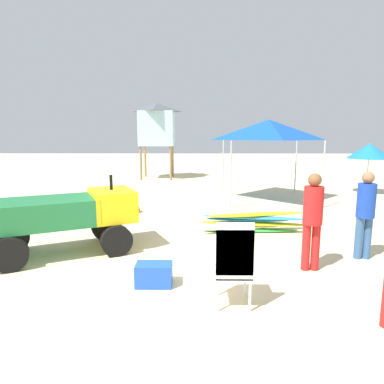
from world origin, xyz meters
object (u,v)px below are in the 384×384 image
Objects in this scene: beach_umbrella_left at (369,151)px; cooler_box at (154,274)px; traffic_cone_near at (134,203)px; surfboard_pile at (252,222)px; lifeguard_tower at (157,124)px; popup_canopy at (269,130)px; utility_cart at (70,214)px; lifeguard_near_left at (365,210)px; stacked_plastic_chairs at (234,257)px; lifeguard_near_center at (313,215)px.

beach_umbrella_left is 11.40m from cooler_box.
beach_umbrella_left is 3.61× the size of cooler_box.
surfboard_pile is at bearing -32.24° from traffic_cone_near.
lifeguard_tower is 2.02× the size of beach_umbrella_left.
popup_canopy is 1.49× the size of beach_umbrella_left.
beach_umbrella_left is at bearing 17.23° from popup_canopy.
popup_canopy is 0.74× the size of lifeguard_tower.
traffic_cone_near is 1.06× the size of cooler_box.
utility_cart is 5.56m from lifeguard_near_left.
stacked_plastic_chairs is at bearing -103.29° from surfboard_pile.
stacked_plastic_chairs is at bearing -35.90° from utility_cart.
stacked_plastic_chairs is at bearing -144.84° from lifeguard_near_left.
cooler_box is at bearing -162.52° from lifeguard_near_left.
surfboard_pile is at bearing 104.74° from lifeguard_near_center.
beach_umbrella_left reaches higher than lifeguard_near_center.
traffic_cone_near is 5.10m from cooler_box.
popup_canopy is at bearing 48.62° from utility_cart.
cooler_box is at bearing -131.54° from beach_umbrella_left.
surfboard_pile is (3.78, 1.50, -0.55)m from utility_cart.
surfboard_pile is 4.43× the size of traffic_cone_near.
stacked_plastic_chairs is 1.97m from lifeguard_near_center.
utility_cart is 1.72× the size of lifeguard_near_left.
traffic_cone_near is at bearing 131.27° from lifeguard_near_center.
beach_umbrella_left is (5.50, 5.51, 1.46)m from surfboard_pile.
lifeguard_near_center is at bearing -75.26° from surfboard_pile.
cooler_box is at bearing -76.38° from traffic_cone_near.
popup_canopy is (-0.55, 5.95, 1.55)m from lifeguard_near_left.
stacked_plastic_chairs is (2.92, -2.12, -0.09)m from utility_cart.
stacked_plastic_chairs is 0.72× the size of lifeguard_near_center.
surfboard_pile is 0.87× the size of popup_canopy.
beach_umbrella_left is 9.47m from traffic_cone_near.
utility_cart is 4.81× the size of traffic_cone_near.
lifeguard_near_left is at bearing -117.18° from beach_umbrella_left.
popup_canopy is 5.37× the size of cooler_box.
lifeguard_near_center is (-1.16, -0.55, 0.02)m from lifeguard_near_left.
stacked_plastic_chairs reaches higher than traffic_cone_near.
lifeguard_tower is at bearing 96.09° from cooler_box.
lifeguard_near_left is at bearing 17.48° from cooler_box.
surfboard_pile is 4.70× the size of cooler_box.
surfboard_pile is at bearing 135.11° from lifeguard_near_left.
popup_canopy is 8.16m from cooler_box.
utility_cart reaches higher than traffic_cone_near.
lifeguard_near_left is 13.38m from lifeguard_tower.
lifeguard_near_center is 5.80m from traffic_cone_near.
cooler_box is at bearing -83.91° from lifeguard_tower.
lifeguard_near_left is 1.29m from lifeguard_near_center.
lifeguard_near_center is at bearing -154.47° from lifeguard_near_left.
surfboard_pile is 1.30× the size of beach_umbrella_left.
beach_umbrella_left reaches higher than lifeguard_near_left.
traffic_cone_near is (0.22, -8.40, -2.61)m from lifeguard_tower.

